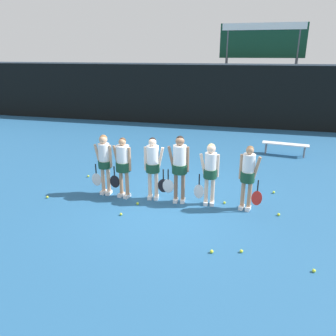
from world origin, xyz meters
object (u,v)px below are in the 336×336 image
Objects in this scene: tennis_ball_6 at (279,214)px; player_4 at (210,169)px; tennis_ball_5 at (274,192)px; tennis_ball_8 at (121,214)px; tennis_ball_10 at (314,271)px; tennis_ball_9 at (241,251)px; player_0 at (104,159)px; tennis_ball_1 at (212,251)px; player_1 at (123,163)px; tennis_ball_7 at (138,204)px; player_3 at (179,163)px; tennis_ball_4 at (225,203)px; bench_courtside at (285,145)px; player_5 at (248,173)px; scoreboard at (262,47)px; tennis_ball_2 at (47,197)px; tennis_ball_3 at (126,172)px; player_2 at (153,164)px; tennis_ball_0 at (88,176)px.

player_4 is at bearing 172.35° from tennis_ball_6.
tennis_ball_5 is 4.38m from tennis_ball_8.
tennis_ball_9 is at bearing 166.79° from tennis_ball_10.
tennis_ball_5 is (4.61, 1.19, -0.98)m from player_0.
tennis_ball_10 is (1.88, -0.14, -0.00)m from tennis_ball_1.
player_1 is 23.71× the size of tennis_ball_7.
tennis_ball_6 is at bearing 9.94° from player_1.
tennis_ball_10 is (5.16, -2.34, -0.98)m from player_0.
player_3 is 1.60m from tennis_ball_4.
tennis_ball_5 reaches higher than tennis_ball_10.
bench_courtside is 5.39m from player_5.
tennis_ball_10 is (-0.03, -7.51, -0.37)m from bench_courtside.
tennis_ball_8 is at bearing -60.91° from player_1.
tennis_ball_5 is at bearing 29.15° from player_1.
scoreboard is 3.19× the size of player_4.
bench_courtside is at bearing 41.60° from tennis_ball_2.
tennis_ball_6 is (4.67, -0.20, -0.98)m from player_0.
tennis_ball_4 is at bearing 174.20° from player_5.
scoreboard is 12.28m from player_0.
tennis_ball_6 reaches higher than tennis_ball_2.
tennis_ball_7 is at bearing 155.34° from tennis_ball_10.
tennis_ball_6 is at bearing -86.87° from scoreboard.
player_3 is at bearing 130.61° from tennis_ball_9.
player_3 reaches higher than tennis_ball_3.
tennis_ball_2 is (-5.48, -11.88, -4.06)m from scoreboard.
tennis_ball_6 reaches higher than tennis_ball_8.
tennis_ball_7 is (-0.29, -0.50, -0.97)m from player_2.
tennis_ball_1 is 2.77m from tennis_ball_7.
player_3 is (-1.93, -11.19, -3.01)m from scoreboard.
player_2 is at bearing -22.43° from tennis_ball_0.
tennis_ball_8 is at bearing -147.74° from tennis_ball_5.
player_5 is at bearing -97.07° from bench_courtside.
player_1 is at bearing -4.01° from player_0.
tennis_ball_7 is at bearing -21.23° from player_0.
tennis_ball_3 is at bearing 130.76° from tennis_ball_1.
tennis_ball_8 is at bearing -116.84° from bench_courtside.
player_2 is (0.82, 0.08, 0.02)m from player_1.
bench_courtside is at bearing 55.93° from tennis_ball_8.
scoreboard is 3.15× the size of player_5.
tennis_ball_7 is at bearing -158.89° from player_5.
player_3 is 27.61× the size of tennis_ball_10.
tennis_ball_2 is at bearing -151.62° from player_0.
tennis_ball_9 is (3.27, -1.97, -0.96)m from player_1.
tennis_ball_4 is (3.39, -1.54, 0.00)m from tennis_ball_3.
player_4 is at bearing 2.93° from player_0.
tennis_ball_3 is at bearing 60.35° from tennis_ball_2.
player_3 is at bearing 175.77° from tennis_ball_6.
scoreboard is 79.06× the size of tennis_ball_4.
tennis_ball_5 is 1.08× the size of tennis_ball_8.
tennis_ball_5 is at bearing 68.48° from tennis_ball_1.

